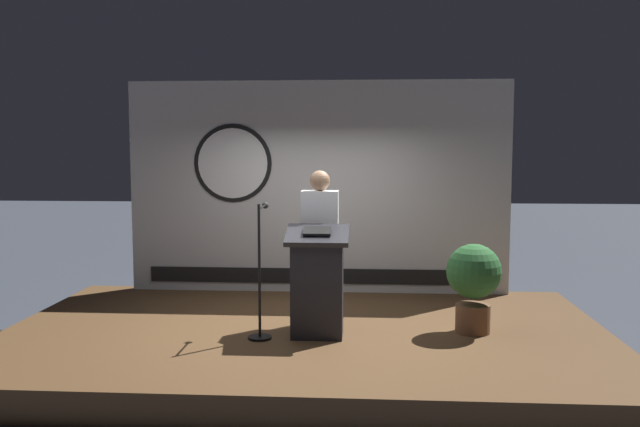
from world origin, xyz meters
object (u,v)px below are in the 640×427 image
Objects in this scene: podium at (317,283)px; potted_plant at (474,279)px; microphone_stand at (261,291)px; speaker_person at (320,246)px.

podium is 1.63m from potted_plant.
potted_plant is (1.61, 0.23, 0.02)m from podium.
podium is 0.58m from microphone_stand.
microphone_stand is at bearing -134.96° from speaker_person.
microphone_stand reaches higher than potted_plant.
podium is at bearing 8.59° from microphone_stand.
potted_plant is at bearing 8.23° from microphone_stand.
speaker_person reaches higher than microphone_stand.
potted_plant is at bearing 8.09° from podium.
speaker_person is 1.80× the size of potted_plant.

